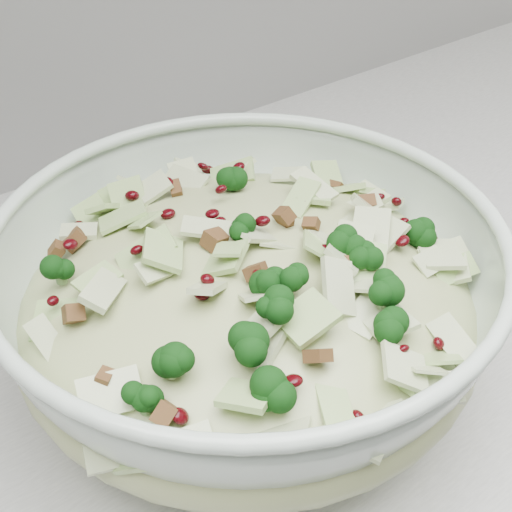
{
  "coord_description": "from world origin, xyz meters",
  "views": [
    {
      "loc": [
        0.46,
        1.3,
        1.31
      ],
      "look_at": [
        0.7,
        1.61,
        1.0
      ],
      "focal_mm": 50.0,
      "sensor_mm": 36.0,
      "label": 1
    }
  ],
  "objects": [
    {
      "name": "mixing_bowl",
      "position": [
        0.68,
        1.6,
        0.97
      ],
      "size": [
        0.42,
        0.42,
        0.14
      ],
      "rotation": [
        0.0,
        0.0,
        -0.23
      ],
      "color": "#B8CBBA",
      "rests_on": "counter"
    },
    {
      "name": "salad",
      "position": [
        0.68,
        1.6,
        1.0
      ],
      "size": [
        0.34,
        0.34,
        0.14
      ],
      "rotation": [
        0.0,
        0.0,
        0.05
      ],
      "color": "#B4C083",
      "rests_on": "mixing_bowl"
    }
  ]
}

